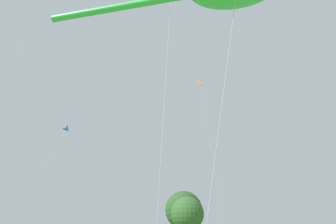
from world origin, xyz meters
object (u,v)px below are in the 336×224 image
object	(u,v)px
small_kite_triangle_green	(202,97)
tree_oak_right	(187,214)
small_kite_box_yellow	(66,128)
tree_oak_left	(184,210)

from	to	relation	value
small_kite_triangle_green	tree_oak_right	bearing A→B (deg)	119.81
tree_oak_right	small_kite_box_yellow	bearing A→B (deg)	-134.31
small_kite_box_yellow	small_kite_triangle_green	bearing A→B (deg)	-115.93
small_kite_box_yellow	tree_oak_right	bearing A→B (deg)	-55.92
tree_oak_left	tree_oak_right	bearing A→B (deg)	-111.65
small_kite_box_yellow	tree_oak_left	distance (m)	44.49
small_kite_box_yellow	tree_oak_right	xyz separation A→B (m)	(25.01, 25.62, -4.57)
small_kite_box_yellow	tree_oak_right	size ratio (longest dim) A/B	1.19
small_kite_triangle_green	tree_oak_left	size ratio (longest dim) A/B	1.41
small_kite_triangle_green	tree_oak_left	world-z (taller)	small_kite_triangle_green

